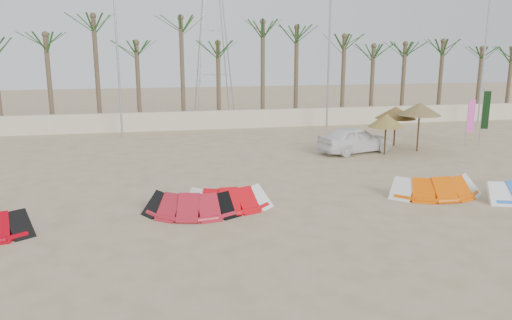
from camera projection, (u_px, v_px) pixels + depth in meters
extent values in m
plane|color=tan|center=(298.00, 248.00, 14.59)|extent=(120.00, 120.00, 0.00)
cube|color=beige|center=(210.00, 120.00, 35.45)|extent=(60.00, 0.30, 1.30)
cylinder|color=brown|center=(0.00, 85.00, 33.53)|extent=(0.32, 0.32, 6.50)
cylinder|color=brown|center=(151.00, 82.00, 35.51)|extent=(0.32, 0.32, 6.50)
ellipsoid|color=#194719|center=(149.00, 36.00, 34.79)|extent=(4.00, 4.00, 2.40)
cylinder|color=brown|center=(287.00, 81.00, 37.49)|extent=(0.32, 0.32, 6.50)
ellipsoid|color=#194719|center=(288.00, 36.00, 36.76)|extent=(4.00, 4.00, 2.40)
cylinder|color=brown|center=(409.00, 79.00, 39.46)|extent=(0.32, 0.32, 6.50)
ellipsoid|color=#194719|center=(412.00, 37.00, 38.74)|extent=(4.00, 4.00, 2.40)
cylinder|color=brown|center=(498.00, 78.00, 41.04)|extent=(0.32, 0.32, 6.50)
ellipsoid|color=#194719|center=(502.00, 37.00, 40.32)|extent=(4.00, 4.00, 2.40)
cylinder|color=#A5A8AD|center=(117.00, 51.00, 31.27)|extent=(0.14, 0.14, 11.00)
cylinder|color=#A5A8AD|center=(329.00, 50.00, 34.04)|extent=(0.14, 0.14, 11.00)
cylinder|color=#A5A8AD|center=(485.00, 50.00, 36.41)|extent=(0.14, 0.14, 11.00)
cube|color=black|center=(24.00, 226.00, 15.65)|extent=(0.77, 1.18, 0.40)
cylinder|color=#AC1927|center=(191.00, 213.00, 17.37)|extent=(2.92, 0.91, 0.20)
cube|color=black|center=(152.00, 210.00, 17.17)|extent=(0.85, 1.21, 0.40)
cube|color=black|center=(228.00, 205.00, 17.69)|extent=(0.85, 1.21, 0.40)
cylinder|color=red|center=(228.00, 207.00, 18.00)|extent=(2.82, 0.22, 0.20)
cube|color=white|center=(192.00, 204.00, 17.81)|extent=(0.61, 1.10, 0.40)
cube|color=white|center=(262.00, 200.00, 18.31)|extent=(0.61, 1.10, 0.40)
cylinder|color=#EE5702|center=(436.00, 194.00, 19.57)|extent=(3.38, 0.30, 0.20)
cube|color=white|center=(399.00, 192.00, 19.33)|extent=(0.63, 1.12, 0.40)
cube|color=white|center=(469.00, 187.00, 19.93)|extent=(0.63, 1.12, 0.40)
cube|color=white|center=(484.00, 193.00, 19.24)|extent=(1.02, 1.25, 0.40)
cylinder|color=#4C331E|center=(385.00, 135.00, 26.94)|extent=(0.10, 0.10, 2.13)
cone|color=olive|center=(386.00, 120.00, 26.76)|extent=(1.96, 1.96, 0.70)
cylinder|color=#4C331E|center=(418.00, 128.00, 27.80)|extent=(0.10, 0.10, 2.64)
cone|color=olive|center=(420.00, 109.00, 27.57)|extent=(2.35, 2.35, 0.70)
cylinder|color=#4C331E|center=(395.00, 127.00, 29.40)|extent=(0.10, 0.10, 2.23)
cone|color=brown|center=(396.00, 112.00, 29.21)|extent=(2.38, 2.38, 0.70)
cylinder|color=#A5A8AD|center=(467.00, 122.00, 29.03)|extent=(0.04, 0.04, 2.91)
cube|color=#F64CC7|center=(471.00, 116.00, 28.99)|extent=(0.42, 0.06, 1.89)
cylinder|color=#A5A8AD|center=(481.00, 117.00, 29.28)|extent=(0.04, 0.04, 3.42)
cube|color=black|center=(485.00, 110.00, 29.23)|extent=(0.41, 0.14, 2.22)
imported|color=white|center=(355.00, 140.00, 27.54)|extent=(4.61, 2.82, 1.47)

